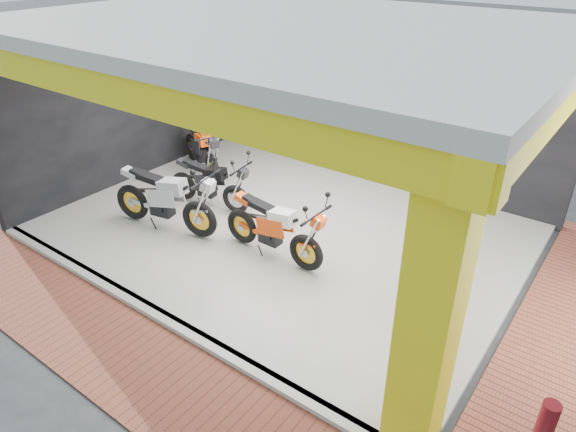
% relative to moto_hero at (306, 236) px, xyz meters
% --- Properties ---
extents(ground, '(80.00, 80.00, 0.00)m').
position_rel_moto_hero_xyz_m(ground, '(-1.10, -1.10, -0.74)').
color(ground, '#2D2D30').
rests_on(ground, ground).
extents(showroom_floor, '(8.00, 6.00, 0.10)m').
position_rel_moto_hero_xyz_m(showroom_floor, '(-1.10, 0.90, -0.69)').
color(showroom_floor, beige).
rests_on(showroom_floor, ground).
extents(showroom_ceiling, '(8.40, 6.40, 0.20)m').
position_rel_moto_hero_xyz_m(showroom_ceiling, '(-1.10, 0.90, 2.86)').
color(showroom_ceiling, beige).
rests_on(showroom_ceiling, corner_column).
extents(back_wall, '(8.20, 0.20, 3.50)m').
position_rel_moto_hero_xyz_m(back_wall, '(-1.10, 4.00, 1.01)').
color(back_wall, black).
rests_on(back_wall, ground).
extents(left_wall, '(0.20, 6.20, 3.50)m').
position_rel_moto_hero_xyz_m(left_wall, '(-5.20, 0.90, 1.01)').
color(left_wall, black).
rests_on(left_wall, ground).
extents(corner_column, '(0.50, 0.50, 3.50)m').
position_rel_moto_hero_xyz_m(corner_column, '(2.65, -1.85, 1.01)').
color(corner_column, yellow).
rests_on(corner_column, ground).
extents(header_beam_front, '(8.40, 0.30, 0.40)m').
position_rel_moto_hero_xyz_m(header_beam_front, '(-1.10, -2.10, 2.56)').
color(header_beam_front, yellow).
rests_on(header_beam_front, corner_column).
extents(header_beam_right, '(0.30, 6.40, 0.40)m').
position_rel_moto_hero_xyz_m(header_beam_right, '(2.90, 0.90, 2.56)').
color(header_beam_right, yellow).
rests_on(header_beam_right, corner_column).
extents(floor_kerb, '(8.00, 0.20, 0.10)m').
position_rel_moto_hero_xyz_m(floor_kerb, '(-1.10, -2.12, -0.69)').
color(floor_kerb, beige).
rests_on(floor_kerb, ground).
extents(paver_front, '(9.00, 1.40, 0.03)m').
position_rel_moto_hero_xyz_m(paver_front, '(-1.10, -2.90, -0.72)').
color(paver_front, brown).
rests_on(paver_front, ground).
extents(paver_right, '(1.40, 7.00, 0.03)m').
position_rel_moto_hero_xyz_m(paver_right, '(3.70, 0.90, -0.72)').
color(paver_right, brown).
rests_on(paver_right, ground).
extents(moto_hero, '(2.10, 0.81, 1.28)m').
position_rel_moto_hero_xyz_m(moto_hero, '(0.00, 0.00, 0.00)').
color(moto_hero, '#E94309').
rests_on(moto_hero, showroom_floor).
extents(moto_row_a, '(2.41, 1.26, 1.40)m').
position_rel_moto_hero_xyz_m(moto_row_a, '(-2.07, -0.27, 0.06)').
color(moto_row_a, '#B1B3B9').
rests_on(moto_row_a, showroom_floor).
extents(moto_row_b, '(1.99, 0.97, 1.17)m').
position_rel_moto_hero_xyz_m(moto_row_b, '(-2.16, 0.77, -0.05)').
color(moto_row_b, black).
rests_on(moto_row_b, showroom_floor).
extents(moto_row_c, '(2.26, 1.63, 1.30)m').
position_rel_moto_hero_xyz_m(moto_row_c, '(-3.50, 1.53, 0.01)').
color(moto_row_c, black).
rests_on(moto_row_c, showroom_floor).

